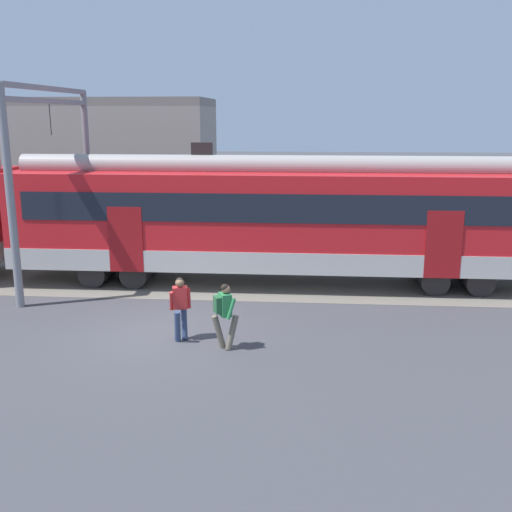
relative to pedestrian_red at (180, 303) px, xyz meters
name	(u,v)px	position (x,y,z in m)	size (l,w,h in m)	color
ground_plane	(164,334)	(-0.55, 0.41, -0.99)	(160.00, 160.00, 0.00)	#424247
pedestrian_red	(180,303)	(0.00, 0.00, 0.00)	(0.54, 0.69, 1.67)	navy
pedestrian_green	(224,311)	(1.19, -0.50, 0.00)	(0.71, 0.51, 1.67)	#6B6051
catenary_gantry	(53,155)	(-5.37, 5.53, 3.32)	(0.24, 6.64, 6.53)	gray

